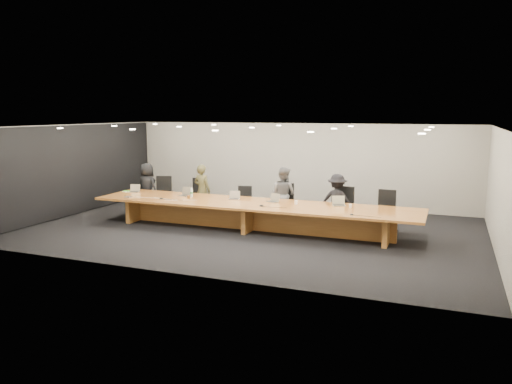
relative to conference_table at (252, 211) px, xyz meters
The scene contains 29 objects.
ground 0.52m from the conference_table, ahead, with size 12.00×12.00×0.00m, color black.
back_wall 4.10m from the conference_table, 90.00° to the left, with size 12.00×0.02×2.80m, color beige.
left_wall_panel 6.00m from the conference_table, behind, with size 0.08×7.84×2.74m, color black.
conference_table is the anchor object (origin of this frame).
chair_far_left 3.76m from the conference_table, 161.24° to the left, with size 0.59×0.59×1.17m, color black, non-canonical shape.
chair_left 2.73m from the conference_table, 152.01° to the left, with size 0.58×0.58×1.15m, color black, non-canonical shape.
chair_mid_left 1.42m from the conference_table, 121.86° to the left, with size 0.51×0.51×1.00m, color black, non-canonical shape.
chair_mid_right 1.29m from the conference_table, 68.85° to the left, with size 0.59×0.59×1.16m, color black, non-canonical shape.
chair_right 2.56m from the conference_table, 30.24° to the left, with size 0.58×0.58×1.14m, color black, non-canonical shape.
chair_far_right 3.58m from the conference_table, 19.35° to the left, with size 0.57×0.57×1.12m, color black, non-canonical shape.
person_a 4.34m from the conference_table, 163.44° to the left, with size 0.76×0.49×1.55m, color black.
person_b 2.41m from the conference_table, 151.57° to the left, with size 0.58×0.38×1.60m, color #3E3C22.
person_c 1.35m from the conference_table, 68.30° to the left, with size 0.79×0.61×1.62m, color #535355.
person_d 2.40m from the conference_table, 30.10° to the left, with size 0.96×0.55×1.49m, color black.
laptop_a 4.07m from the conference_table, behind, with size 0.30×0.22×0.24m, color #BCAC90, non-canonical shape.
laptop_b 2.29m from the conference_table, behind, with size 0.34×0.25×0.27m, color #B5A78A, non-canonical shape.
laptop_c 0.82m from the conference_table, 154.42° to the left, with size 0.30×0.22×0.23m, color #BBA88F, non-canonical shape.
laptop_d 0.67m from the conference_table, 31.85° to the left, with size 0.31×0.22×0.24m, color tan, non-canonical shape.
laptop_e 2.35m from the conference_table, 10.58° to the left, with size 0.33×0.24×0.26m, color #B4AA8A, non-canonical shape.
water_bottle 2.03m from the conference_table, behind, with size 0.08×0.08×0.24m, color silver.
amber_mug 1.93m from the conference_table, behind, with size 0.08×0.08×0.10m, color brown.
paper_cup_near 1.23m from the conference_table, 10.04° to the left, with size 0.08×0.08×0.10m, color white.
paper_cup_far 2.64m from the conference_table, ahead, with size 0.08×0.08×0.09m, color white.
notepad 4.34m from the conference_table, behind, with size 0.22×0.17×0.01m, color white.
lime_gadget 4.33m from the conference_table, behind, with size 0.16×0.09×0.03m, color #57CE36.
av_box 3.68m from the conference_table, behind, with size 0.18×0.13×0.03m, color #A5A6AA.
mic_left 2.66m from the conference_table, behind, with size 0.12×0.12×0.03m, color black.
mic_center 0.59m from the conference_table, 40.55° to the right, with size 0.13×0.13×0.03m, color black.
mic_right 2.89m from the conference_table, 12.09° to the right, with size 0.11×0.11×0.03m, color black.
Camera 1 is at (4.95, -12.30, 3.19)m, focal length 35.00 mm.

